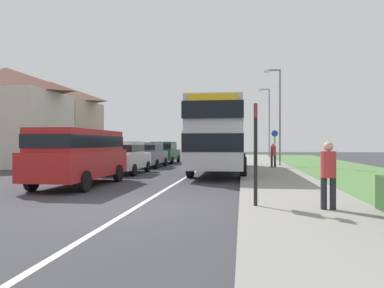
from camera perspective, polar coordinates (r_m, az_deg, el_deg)
ground_plane at (r=9.60m, az=-8.65°, el=-9.68°), size 120.00×120.00×0.00m
lane_marking_centre at (r=17.36m, az=-1.11°, el=-5.26°), size 0.14×60.00×0.01m
pavement_near_side at (r=15.23m, az=13.56°, el=-5.81°), size 3.20×68.00×0.12m
double_decker_bus at (r=20.29m, az=4.42°, el=1.57°), size 2.80×11.04×3.70m
parked_van_red at (r=14.67m, az=-17.03°, el=-1.27°), size 2.11×5.40×2.14m
parked_car_white at (r=19.86m, az=-10.41°, el=-1.87°), size 1.93×4.26×1.72m
parked_car_grey at (r=24.93m, az=-6.87°, el=-1.49°), size 1.99×4.39×1.69m
parked_car_dark_green at (r=29.90m, az=-4.30°, el=-1.18°), size 1.97×4.57×1.74m
pedestrian_at_stop at (r=8.96m, az=20.41°, el=-4.11°), size 0.34×0.34×1.67m
pedestrian_walking_away at (r=23.65m, az=12.52°, el=-1.47°), size 0.34×0.34×1.67m
bus_stop_sign at (r=9.03m, az=9.84°, el=-0.48°), size 0.09×0.52×2.60m
cycle_route_sign at (r=25.94m, az=12.72°, el=-0.33°), size 0.44×0.08×2.52m
street_lamp_mid at (r=26.11m, az=13.25°, el=5.12°), size 1.14×0.20×6.73m
street_lamp_far at (r=40.11m, az=11.74°, el=3.91°), size 1.14×0.20×7.45m
house_terrace_far_side at (r=31.32m, az=-23.82°, el=3.48°), size 7.35×11.89×6.94m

